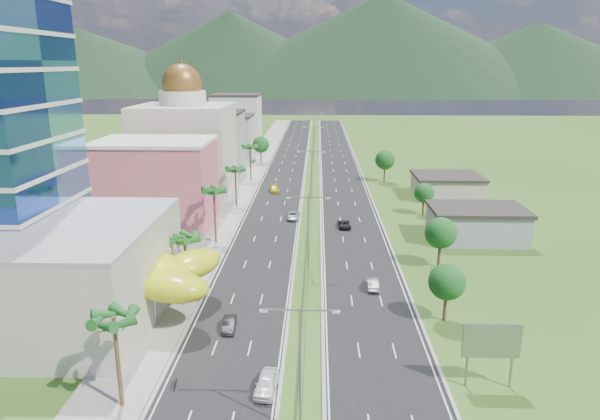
# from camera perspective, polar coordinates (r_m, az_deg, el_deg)

# --- Properties ---
(ground) EXTENTS (500.00, 500.00, 0.00)m
(ground) POSITION_cam_1_polar(r_m,az_deg,el_deg) (67.93, 0.69, -9.58)
(ground) COLOR #2D5119
(ground) RESTS_ON ground
(road_left) EXTENTS (11.00, 260.00, 0.04)m
(road_left) POSITION_cam_1_polar(r_m,az_deg,el_deg) (154.51, -1.38, 4.67)
(road_left) COLOR black
(road_left) RESTS_ON ground
(road_right) EXTENTS (11.00, 260.00, 0.04)m
(road_right) POSITION_cam_1_polar(r_m,az_deg,el_deg) (154.39, 4.20, 4.62)
(road_right) COLOR black
(road_right) RESTS_ON ground
(sidewalk_left) EXTENTS (7.00, 260.00, 0.12)m
(sidewalk_left) POSITION_cam_1_polar(r_m,az_deg,el_deg) (155.33, -4.90, 4.69)
(sidewalk_left) COLOR gray
(sidewalk_left) RESTS_ON ground
(median_guardrail) EXTENTS (0.10, 216.06, 0.76)m
(median_guardrail) POSITION_cam_1_polar(r_m,az_deg,el_deg) (136.49, 1.34, 3.50)
(median_guardrail) COLOR gray
(median_guardrail) RESTS_ON ground
(streetlight_median_a) EXTENTS (6.04, 0.25, 11.00)m
(streetlight_median_a) POSITION_cam_1_polar(r_m,az_deg,el_deg) (42.65, -0.02, -15.52)
(streetlight_median_a) COLOR gray
(streetlight_median_a) RESTS_ON ground
(streetlight_median_b) EXTENTS (6.04, 0.25, 11.00)m
(streetlight_median_b) POSITION_cam_1_polar(r_m,az_deg,el_deg) (74.87, 0.87, -1.65)
(streetlight_median_b) COLOR gray
(streetlight_median_b) RESTS_ON ground
(streetlight_median_c) EXTENTS (6.04, 0.25, 11.00)m
(streetlight_median_c) POSITION_cam_1_polar(r_m,az_deg,el_deg) (113.72, 1.24, 4.25)
(streetlight_median_c) COLOR gray
(streetlight_median_c) RESTS_ON ground
(streetlight_median_d) EXTENTS (6.04, 0.25, 11.00)m
(streetlight_median_d) POSITION_cam_1_polar(r_m,az_deg,el_deg) (158.11, 1.44, 7.39)
(streetlight_median_d) COLOR gray
(streetlight_median_d) RESTS_ON ground
(streetlight_median_e) EXTENTS (6.04, 0.25, 11.00)m
(streetlight_median_e) POSITION_cam_1_polar(r_m,az_deg,el_deg) (202.78, 1.55, 9.14)
(streetlight_median_e) COLOR gray
(streetlight_median_e) RESTS_ON ground
(mall_podium) EXTENTS (30.00, 24.00, 11.00)m
(mall_podium) POSITION_cam_1_polar(r_m,az_deg,el_deg) (68.76, -27.31, -6.11)
(mall_podium) COLOR #A19B85
(mall_podium) RESTS_ON ground
(lime_canopy) EXTENTS (18.00, 15.00, 7.40)m
(lime_canopy) POSITION_cam_1_polar(r_m,az_deg,el_deg) (65.76, -17.18, -6.45)
(lime_canopy) COLOR #BCC613
(lime_canopy) RESTS_ON ground
(pink_shophouse) EXTENTS (20.00, 15.00, 15.00)m
(pink_shophouse) POSITION_cam_1_polar(r_m,az_deg,el_deg) (100.29, -15.11, 2.65)
(pink_shophouse) COLOR #CF5569
(pink_shophouse) RESTS_ON ground
(domed_building) EXTENTS (20.00, 20.00, 28.70)m
(domed_building) POSITION_cam_1_polar(r_m,az_deg,el_deg) (121.43, -12.14, 6.82)
(domed_building) COLOR #BDB49C
(domed_building) RESTS_ON ground
(midrise_grey) EXTENTS (16.00, 15.00, 16.00)m
(midrise_grey) POSITION_cam_1_polar(r_m,az_deg,el_deg) (145.84, -9.36, 7.01)
(midrise_grey) COLOR gray
(midrise_grey) RESTS_ON ground
(midrise_beige) EXTENTS (16.00, 15.00, 13.00)m
(midrise_beige) POSITION_cam_1_polar(r_m,az_deg,el_deg) (167.47, -7.90, 7.61)
(midrise_beige) COLOR #A19B85
(midrise_beige) RESTS_ON ground
(midrise_white) EXTENTS (16.00, 15.00, 18.00)m
(midrise_white) POSITION_cam_1_polar(r_m,az_deg,el_deg) (189.73, -6.77, 9.30)
(midrise_white) COLOR silver
(midrise_white) RESTS_ON ground
(billboard) EXTENTS (5.20, 0.35, 6.20)m
(billboard) POSITION_cam_1_polar(r_m,az_deg,el_deg) (52.30, 19.76, -13.21)
(billboard) COLOR gray
(billboard) RESTS_ON ground
(shed_near) EXTENTS (15.00, 10.00, 5.00)m
(shed_near) POSITION_cam_1_polar(r_m,az_deg,el_deg) (94.33, 18.31, -1.54)
(shed_near) COLOR gray
(shed_near) RESTS_ON ground
(shed_far) EXTENTS (14.00, 12.00, 4.40)m
(shed_far) POSITION_cam_1_polar(r_m,az_deg,el_deg) (122.96, 15.39, 2.38)
(shed_far) COLOR #A19B85
(shed_far) RESTS_ON ground
(palm_tree_a) EXTENTS (3.60, 3.60, 9.10)m
(palm_tree_a) POSITION_cam_1_polar(r_m,az_deg,el_deg) (47.66, -19.24, -11.20)
(palm_tree_a) COLOR #47301C
(palm_tree_a) RESTS_ON ground
(palm_tree_b) EXTENTS (3.60, 3.60, 8.10)m
(palm_tree_b) POSITION_cam_1_polar(r_m,az_deg,el_deg) (69.20, -12.21, -3.18)
(palm_tree_b) COLOR #47301C
(palm_tree_b) RESTS_ON ground
(palm_tree_c) EXTENTS (3.60, 3.60, 9.60)m
(palm_tree_c) POSITION_cam_1_polar(r_m,az_deg,el_deg) (87.59, -9.17, 1.86)
(palm_tree_c) COLOR #47301C
(palm_tree_c) RESTS_ON ground
(palm_tree_d) EXTENTS (3.60, 3.60, 8.60)m
(palm_tree_d) POSITION_cam_1_polar(r_m,az_deg,el_deg) (109.93, -6.91, 4.17)
(palm_tree_d) COLOR #47301C
(palm_tree_d) RESTS_ON ground
(palm_tree_e) EXTENTS (3.60, 3.60, 9.40)m
(palm_tree_e) POSITION_cam_1_polar(r_m,az_deg,el_deg) (134.19, -5.33, 6.57)
(palm_tree_e) COLOR #47301C
(palm_tree_e) RESTS_ON ground
(leafy_tree_lfar) EXTENTS (4.90, 4.90, 8.05)m
(leafy_tree_lfar) POSITION_cam_1_polar(r_m,az_deg,el_deg) (159.16, -4.19, 6.98)
(leafy_tree_lfar) COLOR #47301C
(leafy_tree_lfar) RESTS_ON ground
(leafy_tree_ra) EXTENTS (4.20, 4.20, 6.90)m
(leafy_tree_ra) POSITION_cam_1_polar(r_m,az_deg,el_deg) (63.17, 15.40, -7.43)
(leafy_tree_ra) COLOR #47301C
(leafy_tree_ra) RESTS_ON ground
(leafy_tree_rb) EXTENTS (4.55, 4.55, 7.47)m
(leafy_tree_rb) POSITION_cam_1_polar(r_m,az_deg,el_deg) (79.26, 14.78, -2.39)
(leafy_tree_rb) COLOR #47301C
(leafy_tree_rb) RESTS_ON ground
(leafy_tree_rc) EXTENTS (3.85, 3.85, 6.33)m
(leafy_tree_rc) POSITION_cam_1_polar(r_m,az_deg,el_deg) (106.49, 13.10, 1.77)
(leafy_tree_rc) COLOR #47301C
(leafy_tree_rc) RESTS_ON ground
(leafy_tree_rd) EXTENTS (4.90, 4.90, 8.05)m
(leafy_tree_rd) POSITION_cam_1_polar(r_m,az_deg,el_deg) (134.64, 9.06, 5.30)
(leafy_tree_rd) COLOR #47301C
(leafy_tree_rd) RESTS_ON ground
(mountain_ridge) EXTENTS (860.00, 140.00, 90.00)m
(mountain_ridge) POSITION_cam_1_polar(r_m,az_deg,el_deg) (515.75, 8.62, 11.99)
(mountain_ridge) COLOR black
(mountain_ridge) RESTS_ON ground
(car_white_near_left) EXTENTS (2.25, 4.67, 1.54)m
(car_white_near_left) POSITION_cam_1_polar(r_m,az_deg,el_deg) (50.71, -3.60, -17.96)
(car_white_near_left) COLOR white
(car_white_near_left) RESTS_ON road_left
(car_dark_left) EXTENTS (1.55, 3.92, 1.27)m
(car_dark_left) POSITION_cam_1_polar(r_m,az_deg,el_deg) (61.25, -7.56, -11.96)
(car_dark_left) COLOR black
(car_dark_left) RESTS_ON road_left
(car_silver_mid_left) EXTENTS (2.40, 4.99, 1.37)m
(car_silver_mid_left) POSITION_cam_1_polar(r_m,az_deg,el_deg) (101.62, -0.68, -0.59)
(car_silver_mid_left) COLOR #A7A9AE
(car_silver_mid_left) RESTS_ON road_left
(car_yellow_far_left) EXTENTS (2.85, 5.26, 1.45)m
(car_yellow_far_left) POSITION_cam_1_polar(r_m,az_deg,el_deg) (123.36, -2.75, 2.27)
(car_yellow_far_left) COLOR gold
(car_yellow_far_left) RESTS_ON road_left
(car_silver_right) EXTENTS (1.59, 4.18, 1.36)m
(car_silver_right) POSITION_cam_1_polar(r_m,az_deg,el_deg) (71.51, 7.76, -7.78)
(car_silver_right) COLOR #94959B
(car_silver_right) RESTS_ON road_right
(car_dark_far_right) EXTENTS (2.34, 4.73, 1.29)m
(car_dark_far_right) POSITION_cam_1_polar(r_m,az_deg,el_deg) (96.90, 4.73, -1.47)
(car_dark_far_right) COLOR black
(car_dark_far_right) RESTS_ON road_right
(motorcycle) EXTENTS (0.79, 1.86, 1.16)m
(motorcycle) POSITION_cam_1_polar(r_m,az_deg,el_deg) (52.45, -13.18, -17.39)
(motorcycle) COLOR black
(motorcycle) RESTS_ON road_left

